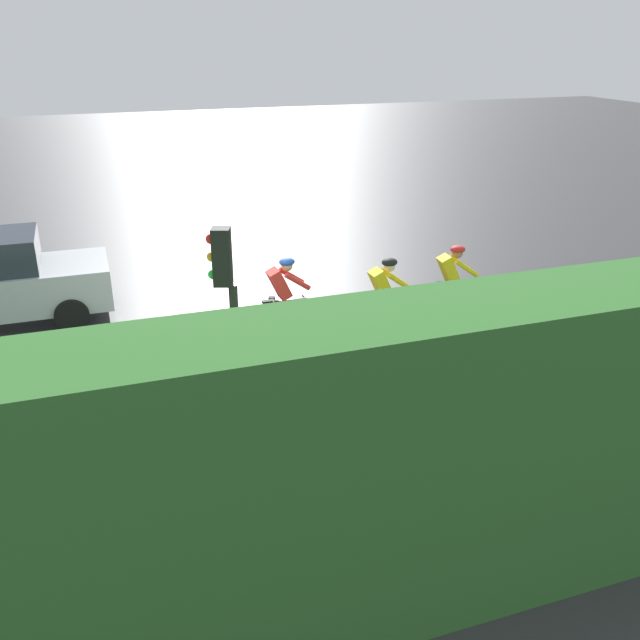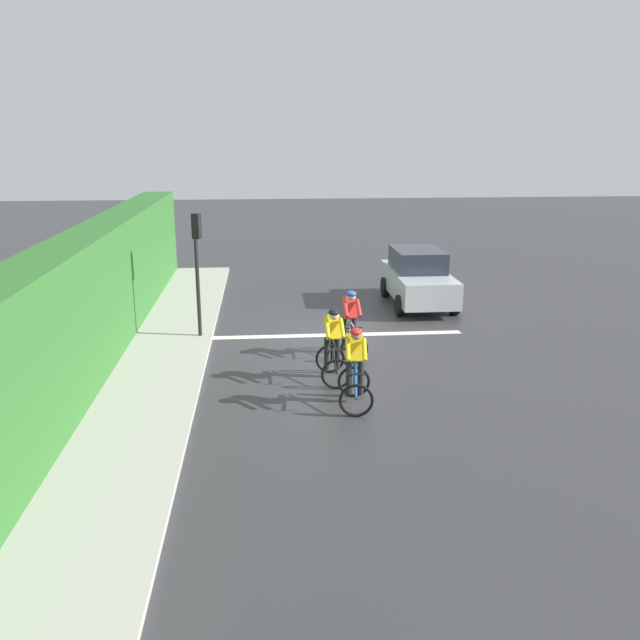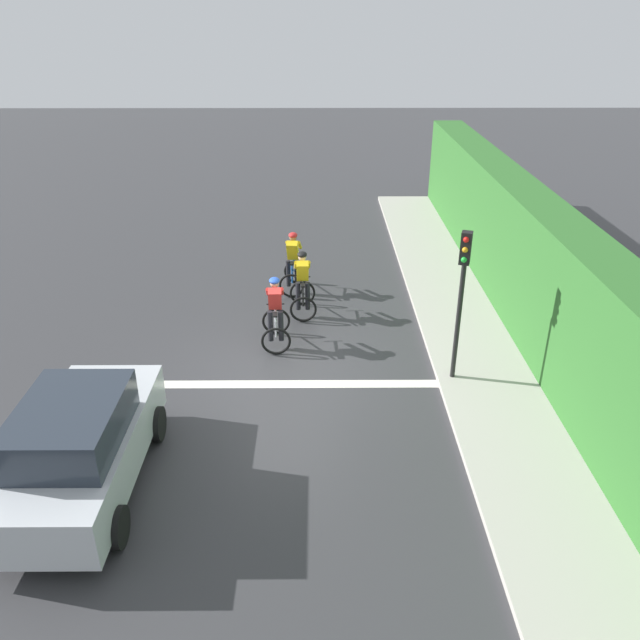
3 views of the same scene
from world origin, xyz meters
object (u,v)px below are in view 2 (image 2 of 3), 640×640
object	(u,v)px
traffic_light_near_crossing	(197,257)
cyclist_lead	(355,369)
cyclist_mid	(350,324)
cyclist_second	(333,346)
car_silver	(418,278)

from	to	relation	value
traffic_light_near_crossing	cyclist_lead	bearing A→B (deg)	125.73
cyclist_lead	cyclist_mid	distance (m)	3.17
cyclist_lead	cyclist_mid	size ratio (longest dim) A/B	1.00
cyclist_lead	cyclist_second	distance (m)	1.51
car_silver	traffic_light_near_crossing	size ratio (longest dim) A/B	1.23
car_silver	traffic_light_near_crossing	xyz separation A→B (m)	(6.60, 3.22, 1.35)
cyclist_second	traffic_light_near_crossing	size ratio (longest dim) A/B	0.50
cyclist_second	cyclist_mid	size ratio (longest dim) A/B	1.00
cyclist_second	car_silver	size ratio (longest dim) A/B	0.40
cyclist_mid	traffic_light_near_crossing	bearing A→B (deg)	-24.06
cyclist_second	traffic_light_near_crossing	distance (m)	4.85
cyclist_lead	cyclist_mid	xyz separation A→B (m)	(-0.31, -3.15, 0.00)
cyclist_second	car_silver	distance (m)	7.41
cyclist_second	traffic_light_near_crossing	xyz separation A→B (m)	(3.20, -3.36, 1.43)
cyclist_lead	cyclist_mid	bearing A→B (deg)	-95.54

